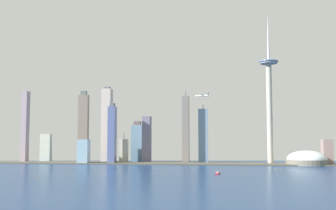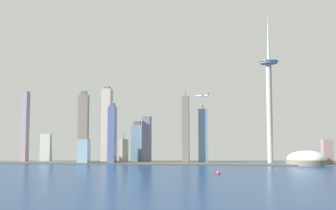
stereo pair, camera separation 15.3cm
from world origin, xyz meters
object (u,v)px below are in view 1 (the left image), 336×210
Objects in this scene: skyscraper_5 at (203,136)px; skyscraper_10 at (84,152)px; channel_buoy_2 at (37,178)px; skyscraper_8 at (83,127)px; skyscraper_7 at (47,147)px; channel_buoy_0 at (58,177)px; skyscraper_4 at (107,125)px; airplane at (202,96)px; skyscraper_9 at (327,152)px; channel_buoy_1 at (276,169)px; stadium_dome at (307,160)px; boat_1 at (218,173)px; skyscraper_11 at (147,139)px; skyscraper_6 at (137,143)px; skyscraper_3 at (124,151)px; skyscraper_0 at (186,129)px; skyscraper_2 at (25,127)px; observation_tower at (269,89)px; skyscraper_1 at (112,134)px.

skyscraper_10 is at bearing -163.83° from skyscraper_5.
skyscraper_8 is at bearing 99.70° from channel_buoy_2.
skyscraper_5 is 2.54× the size of skyscraper_10.
skyscraper_7 is 441.19m from channel_buoy_0.
skyscraper_4 reaches higher than airplane.
skyscraper_9 is 202.32m from channel_buoy_1.
stadium_dome is at bearing 2.35° from skyscraper_10.
channel_buoy_2 is at bearing -143.78° from skyscraper_9.
skyscraper_11 is at bearing 37.94° from boat_1.
skyscraper_6 is 0.57× the size of skyscraper_8.
airplane reaches higher than skyscraper_3.
channel_buoy_2 is at bearing -142.06° from channel_buoy_0.
airplane is (-138.14, 150.22, 152.44)m from channel_buoy_1.
skyscraper_4 is at bearing 153.32° from channel_buoy_1.
skyscraper_0 is 356.82m from skyscraper_7.
boat_1 is 247.10m from channel_buoy_0.
skyscraper_8 is 563.67m from skyscraper_9.
skyscraper_2 reaches higher than channel_buoy_1.
skyscraper_0 reaches higher than stadium_dome.
skyscraper_4 reaches higher than skyscraper_7.
skyscraper_2 is 423.73m from skyscraper_5.
stadium_dome is at bearing -1.49° from skyscraper_2.
skyscraper_1 is at bearing -176.24° from observation_tower.
skyscraper_7 is at bearing 173.08° from stadium_dome.
skyscraper_4 is at bearing 115.71° from skyscraper_1.
channel_buoy_0 is at bearing -95.85° from skyscraper_6.
skyscraper_5 is 1.26× the size of skyscraper_11.
skyscraper_7 is at bearing 143.68° from skyscraper_10.
airplane reaches higher than skyscraper_11.
skyscraper_9 reaches higher than stadium_dome.
skyscraper_9 is 535.25m from skyscraper_10.
stadium_dome is 1.64× the size of skyscraper_10.
skyscraper_7 is 261.26m from skyscraper_11.
channel_buoy_1 is at bearing -37.48° from boat_1.
skyscraper_0 is 3.08× the size of skyscraper_9.
skyscraper_11 is at bearing 76.88° from channel_buoy_2.
skyscraper_5 is at bearing 0.87° from skyscraper_8.
skyscraper_10 is (-30.74, -76.84, -62.10)m from skyscraper_4.
skyscraper_11 reaches higher than skyscraper_10.
skyscraper_1 is at bearing 14.01° from skyscraper_10.
skyscraper_5 is at bearing 8.56° from skyscraper_3.
channel_buoy_1 is at bearing -26.68° from skyscraper_4.
airplane is (263.66, 40.62, 126.48)m from skyscraper_10.
channel_buoy_2 is (-20.02, -334.66, -64.50)m from skyscraper_1.
stadium_dome reaches higher than boat_1.
skyscraper_10 is 309.18m from channel_buoy_0.
channel_buoy_1 is at bearing -15.26° from skyscraper_10.
skyscraper_1 is 335.13m from boat_1.
skyscraper_6 is at bearing 170.86° from observation_tower.
skyscraper_11 is at bearing 79.72° from channel_buoy_0.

